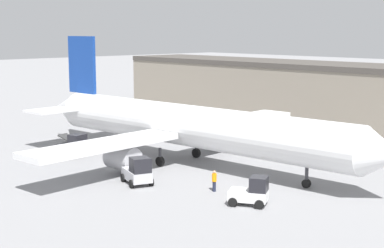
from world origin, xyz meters
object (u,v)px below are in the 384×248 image
(ground_crew_worker, at_px, (214,180))
(belt_loader_truck, at_px, (74,145))
(baggage_tug, at_px, (138,172))
(airplane, at_px, (184,126))
(pushback_tug, at_px, (252,192))

(ground_crew_worker, relative_size, belt_loader_truck, 0.52)
(ground_crew_worker, distance_m, baggage_tug, 6.47)
(ground_crew_worker, height_order, baggage_tug, baggage_tug)
(airplane, xyz_separation_m, ground_crew_worker, (9.03, -5.03, -2.71))
(airplane, height_order, ground_crew_worker, airplane)
(belt_loader_truck, distance_m, pushback_tug, 23.25)
(baggage_tug, height_order, pushback_tug, baggage_tug)
(ground_crew_worker, bearing_deg, belt_loader_truck, -109.11)
(pushback_tug, bearing_deg, airplane, 127.30)
(ground_crew_worker, xyz_separation_m, belt_loader_truck, (-18.82, -1.09, 0.19))
(airplane, distance_m, baggage_tug, 9.17)
(baggage_tug, distance_m, belt_loader_truck, 13.31)
(airplane, xyz_separation_m, belt_loader_truck, (-9.79, -6.12, -2.51))
(airplane, bearing_deg, ground_crew_worker, -34.00)
(airplane, distance_m, belt_loader_truck, 11.81)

